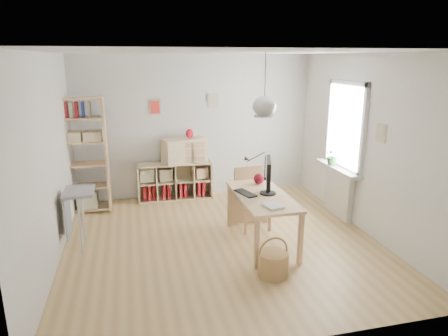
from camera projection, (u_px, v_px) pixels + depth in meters
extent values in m
plane|color=tan|center=(222.00, 242.00, 5.89)|extent=(4.50, 4.50, 0.00)
plane|color=white|center=(195.00, 127.00, 7.64)|extent=(4.50, 0.00, 4.50)
plane|color=white|center=(281.00, 212.00, 3.42)|extent=(4.50, 0.00, 4.50)
plane|color=white|center=(48.00, 163.00, 5.03)|extent=(0.00, 4.50, 4.50)
plane|color=white|center=(367.00, 145.00, 6.03)|extent=(0.00, 4.50, 4.50)
plane|color=white|center=(222.00, 52.00, 5.17)|extent=(4.50, 4.50, 0.00)
cylinder|color=black|center=(265.00, 79.00, 5.24)|extent=(0.01, 0.01, 0.68)
ellipsoid|color=silver|center=(264.00, 106.00, 5.34)|extent=(0.32, 0.32, 0.27)
cube|color=white|center=(346.00, 126.00, 6.54)|extent=(0.03, 1.00, 1.30)
cube|color=silver|center=(363.00, 132.00, 6.02)|extent=(0.06, 0.08, 1.46)
cube|color=silver|center=(329.00, 121.00, 7.04)|extent=(0.06, 0.08, 1.46)
cube|color=silver|center=(348.00, 83.00, 6.35)|extent=(0.06, 1.16, 0.08)
cube|color=silver|center=(342.00, 167.00, 6.71)|extent=(0.06, 1.16, 0.08)
cube|color=silver|center=(338.00, 193.00, 6.83)|extent=(0.10, 0.80, 0.80)
cube|color=silver|center=(338.00, 169.00, 6.71)|extent=(0.22, 1.20, 0.06)
cube|color=#E0B781|center=(262.00, 196.00, 5.68)|extent=(0.70, 1.50, 0.04)
cube|color=#E0B781|center=(256.00, 244.00, 5.05)|extent=(0.06, 0.06, 0.71)
cube|color=#E0B781|center=(230.00, 205.00, 6.37)|extent=(0.06, 0.06, 0.71)
cube|color=#E0B781|center=(300.00, 239.00, 5.19)|extent=(0.06, 0.06, 0.71)
cube|color=#E0B781|center=(265.00, 202.00, 6.50)|extent=(0.06, 0.06, 0.71)
cube|color=#D2B48A|center=(176.00, 198.00, 7.70)|extent=(1.40, 0.38, 0.03)
cube|color=#D2B48A|center=(174.00, 164.00, 7.51)|extent=(1.40, 0.38, 0.03)
cube|color=#D2B48A|center=(138.00, 184.00, 7.45)|extent=(0.03, 0.38, 0.72)
cube|color=#D2B48A|center=(210.00, 179.00, 7.76)|extent=(0.03, 0.38, 0.72)
cube|color=#D2B48A|center=(174.00, 178.00, 7.77)|extent=(1.40, 0.02, 0.72)
cube|color=maroon|center=(144.00, 191.00, 7.54)|extent=(0.06, 0.26, 0.30)
cube|color=maroon|center=(149.00, 191.00, 7.56)|extent=(0.05, 0.26, 0.30)
cube|color=maroon|center=(154.00, 191.00, 7.58)|extent=(0.05, 0.26, 0.30)
cube|color=maroon|center=(164.00, 190.00, 7.62)|extent=(0.05, 0.26, 0.30)
cube|color=maroon|center=(168.00, 190.00, 7.64)|extent=(0.05, 0.26, 0.30)
cube|color=maroon|center=(180.00, 189.00, 7.69)|extent=(0.06, 0.26, 0.30)
cube|color=maroon|center=(185.00, 188.00, 7.71)|extent=(0.06, 0.26, 0.30)
cube|color=maroon|center=(198.00, 187.00, 7.77)|extent=(0.06, 0.26, 0.30)
cube|color=maroon|center=(203.00, 187.00, 7.79)|extent=(0.05, 0.26, 0.30)
cube|color=#E0B781|center=(60.00, 157.00, 6.77)|extent=(0.04, 0.38, 2.00)
cube|color=#E0B781|center=(106.00, 155.00, 6.94)|extent=(0.04, 0.38, 2.00)
cube|color=#E0B781|center=(89.00, 208.00, 7.11)|extent=(0.76, 0.38, 0.03)
cube|color=#E0B781|center=(86.00, 186.00, 7.00)|extent=(0.76, 0.38, 0.03)
cube|color=#E0B781|center=(84.00, 164.00, 6.90)|extent=(0.76, 0.38, 0.03)
cube|color=#E0B781|center=(82.00, 142.00, 6.79)|extent=(0.76, 0.38, 0.03)
cube|color=#E0B781|center=(80.00, 118.00, 6.69)|extent=(0.76, 0.38, 0.03)
cube|color=#E0B781|center=(78.00, 98.00, 6.60)|extent=(0.76, 0.38, 0.03)
cube|color=#283D94|center=(61.00, 110.00, 6.58)|extent=(0.04, 0.18, 0.26)
cube|color=maroon|center=(66.00, 110.00, 6.60)|extent=(0.04, 0.18, 0.26)
cube|color=#BFBC92|center=(71.00, 110.00, 6.62)|extent=(0.04, 0.18, 0.26)
cube|color=maroon|center=(77.00, 110.00, 6.64)|extent=(0.04, 0.18, 0.26)
cube|color=#283D94|center=(83.00, 109.00, 6.66)|extent=(0.04, 0.18, 0.26)
cube|color=#BFBC92|center=(89.00, 109.00, 6.68)|extent=(0.04, 0.18, 0.26)
cube|color=gray|center=(79.00, 191.00, 5.56)|extent=(0.40, 0.55, 0.04)
cylinder|color=silver|center=(80.00, 225.00, 5.46)|extent=(0.03, 0.03, 0.82)
cylinder|color=silver|center=(83.00, 214.00, 5.87)|extent=(0.03, 0.03, 0.82)
cube|color=gray|center=(68.00, 215.00, 5.60)|extent=(0.02, 0.50, 0.62)
cube|color=gray|center=(253.00, 198.00, 6.26)|extent=(0.51, 0.51, 0.07)
cube|color=#E0B781|center=(245.00, 220.00, 6.09)|extent=(0.04, 0.04, 0.47)
cube|color=#E0B781|center=(236.00, 211.00, 6.46)|extent=(0.04, 0.04, 0.47)
cube|color=#E0B781|center=(269.00, 217.00, 6.21)|extent=(0.04, 0.04, 0.47)
cube|color=#E0B781|center=(259.00, 208.00, 6.58)|extent=(0.04, 0.04, 0.47)
cube|color=#E0B781|center=(248.00, 179.00, 6.39)|extent=(0.47, 0.08, 0.43)
cylinder|color=#A57B4A|center=(273.00, 264.00, 4.94)|extent=(0.38, 0.38, 0.31)
torus|color=#A57B4A|center=(273.00, 251.00, 4.90)|extent=(0.38, 0.05, 0.38)
cube|color=silver|center=(259.00, 214.00, 6.91)|extent=(0.54, 0.39, 0.02)
cube|color=silver|center=(245.00, 209.00, 6.81)|extent=(0.04, 0.35, 0.27)
cube|color=silver|center=(272.00, 206.00, 6.95)|extent=(0.04, 0.35, 0.27)
cube|color=silver|center=(263.00, 211.00, 6.72)|extent=(0.51, 0.05, 0.27)
cube|color=silver|center=(255.00, 204.00, 7.03)|extent=(0.51, 0.05, 0.27)
cube|color=silver|center=(253.00, 188.00, 7.11)|extent=(0.52, 0.20, 0.33)
sphere|color=gold|center=(253.00, 206.00, 6.78)|extent=(0.12, 0.12, 0.12)
sphere|color=blue|center=(263.00, 203.00, 6.93)|extent=(0.12, 0.12, 0.12)
sphere|color=#E5571C|center=(258.00, 205.00, 6.84)|extent=(0.12, 0.12, 0.12)
sphere|color=#469536|center=(268.00, 205.00, 6.84)|extent=(0.12, 0.12, 0.12)
cylinder|color=black|center=(268.00, 193.00, 5.70)|extent=(0.23, 0.23, 0.02)
cylinder|color=black|center=(268.00, 189.00, 5.68)|extent=(0.05, 0.05, 0.11)
cube|color=black|center=(268.00, 172.00, 5.62)|extent=(0.23, 0.57, 0.38)
cube|color=black|center=(245.00, 193.00, 5.70)|extent=(0.26, 0.42, 0.02)
cylinder|color=black|center=(265.00, 179.00, 6.35)|extent=(0.06, 0.06, 0.04)
cylinder|color=black|center=(265.00, 167.00, 6.30)|extent=(0.02, 0.02, 0.38)
cone|color=black|center=(247.00, 159.00, 6.11)|extent=(0.09, 0.07, 0.09)
sphere|color=#500A19|center=(259.00, 179.00, 6.13)|extent=(0.16, 0.16, 0.16)
cube|color=silver|center=(273.00, 206.00, 5.20)|extent=(0.25, 0.29, 0.03)
cube|color=#D2B48A|center=(184.00, 150.00, 7.49)|extent=(0.88, 0.58, 0.46)
ellipsoid|color=maroon|center=(190.00, 134.00, 7.43)|extent=(0.14, 0.14, 0.17)
imported|color=#225921|center=(333.00, 156.00, 6.80)|extent=(0.29, 0.26, 0.32)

